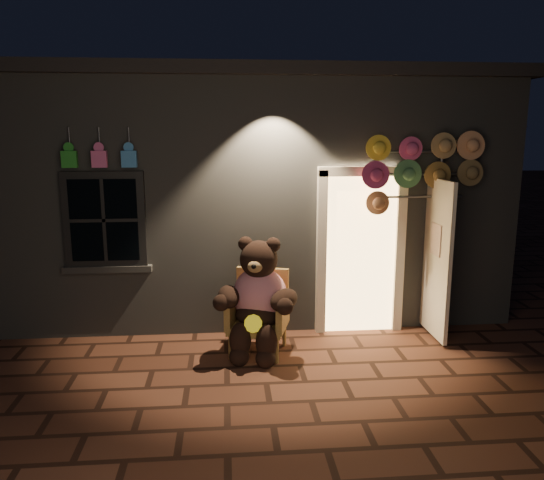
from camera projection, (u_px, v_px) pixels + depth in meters
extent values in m
plane|color=brown|center=(266.00, 383.00, 5.63)|extent=(60.00, 60.00, 0.00)
cube|color=slate|center=(249.00, 189.00, 9.20)|extent=(7.00, 5.00, 3.30)
cube|color=black|center=(248.00, 86.00, 8.85)|extent=(7.30, 5.30, 0.16)
cube|color=black|center=(105.00, 220.00, 6.58)|extent=(1.00, 0.10, 1.20)
cube|color=black|center=(104.00, 220.00, 6.55)|extent=(0.82, 0.06, 1.02)
cube|color=slate|center=(108.00, 269.00, 6.71)|extent=(1.10, 0.14, 0.08)
cube|color=#FFC672|center=(360.00, 253.00, 6.98)|extent=(0.92, 0.10, 2.10)
cube|color=beige|center=(321.00, 255.00, 6.89)|extent=(0.12, 0.12, 2.20)
cube|color=beige|center=(399.00, 253.00, 6.98)|extent=(0.12, 0.12, 2.20)
cube|color=beige|center=(363.00, 171.00, 6.72)|extent=(1.16, 0.12, 0.12)
cube|color=beige|center=(437.00, 259.00, 6.68)|extent=(0.05, 0.80, 2.00)
cube|color=#258A27|center=(69.00, 159.00, 6.32)|extent=(0.18, 0.07, 0.20)
cylinder|color=#59595E|center=(69.00, 138.00, 6.33)|extent=(0.02, 0.02, 0.25)
cube|color=#D45791|center=(99.00, 159.00, 6.35)|extent=(0.18, 0.07, 0.20)
cylinder|color=#59595E|center=(99.00, 138.00, 6.36)|extent=(0.02, 0.02, 0.25)
cube|color=#357ABC|center=(129.00, 159.00, 6.38)|extent=(0.18, 0.07, 0.20)
cylinder|color=#59595E|center=(129.00, 138.00, 6.39)|extent=(0.02, 0.02, 0.25)
cube|color=#A3833F|center=(258.00, 326.00, 6.35)|extent=(0.78, 0.75, 0.09)
cube|color=#A3833F|center=(263.00, 293.00, 6.55)|extent=(0.64, 0.25, 0.65)
cube|color=#A3833F|center=(233.00, 310.00, 6.35)|extent=(0.22, 0.55, 0.37)
cube|color=#A3833F|center=(283.00, 313.00, 6.24)|extent=(0.22, 0.55, 0.37)
cylinder|color=#A3833F|center=(230.00, 348.00, 6.19)|extent=(0.05, 0.05, 0.29)
cylinder|color=#A3833F|center=(277.00, 351.00, 6.09)|extent=(0.05, 0.05, 0.29)
cylinder|color=#A3833F|center=(241.00, 332.00, 6.69)|extent=(0.05, 0.05, 0.29)
cylinder|color=#A3833F|center=(284.00, 335.00, 6.59)|extent=(0.05, 0.05, 0.29)
ellipsoid|color=red|center=(260.00, 295.00, 6.32)|extent=(0.78, 0.69, 0.69)
ellipsoid|color=black|center=(259.00, 314.00, 6.29)|extent=(0.65, 0.59, 0.32)
sphere|color=black|center=(259.00, 259.00, 6.19)|extent=(0.55, 0.55, 0.44)
sphere|color=black|center=(246.00, 244.00, 6.21)|extent=(0.17, 0.17, 0.17)
sphere|color=black|center=(273.00, 245.00, 6.15)|extent=(0.17, 0.17, 0.17)
ellipsoid|color=olive|center=(255.00, 267.00, 6.00)|extent=(0.20, 0.16, 0.14)
ellipsoid|color=black|center=(228.00, 297.00, 6.17)|extent=(0.28, 0.47, 0.25)
ellipsoid|color=black|center=(284.00, 300.00, 6.05)|extent=(0.47, 0.51, 0.25)
ellipsoid|color=black|center=(240.00, 340.00, 6.09)|extent=(0.25, 0.25, 0.43)
ellipsoid|color=black|center=(267.00, 342.00, 6.03)|extent=(0.25, 0.25, 0.43)
sphere|color=black|center=(239.00, 356.00, 6.07)|extent=(0.23, 0.23, 0.23)
sphere|color=black|center=(266.00, 359.00, 6.01)|extent=(0.23, 0.23, 0.23)
cylinder|color=yellow|center=(253.00, 324.00, 6.02)|extent=(0.23, 0.14, 0.21)
cylinder|color=#59595E|center=(437.00, 236.00, 6.92)|extent=(0.04, 0.04, 2.57)
cylinder|color=#59595E|center=(421.00, 152.00, 6.65)|extent=(1.14, 0.03, 0.03)
cylinder|color=#59595E|center=(420.00, 174.00, 6.71)|extent=(1.14, 0.03, 0.03)
cylinder|color=#59595E|center=(419.00, 197.00, 6.77)|extent=(1.14, 0.03, 0.03)
cylinder|color=yellow|center=(379.00, 148.00, 6.54)|extent=(0.32, 0.11, 0.33)
cylinder|color=#EC518D|center=(410.00, 148.00, 6.54)|extent=(0.32, 0.11, 0.33)
cylinder|color=tan|center=(441.00, 148.00, 6.54)|extent=(0.32, 0.11, 0.33)
cylinder|color=#F9A971|center=(468.00, 148.00, 6.63)|extent=(0.32, 0.11, 0.33)
cylinder|color=#BC3974|center=(379.00, 175.00, 6.57)|extent=(0.32, 0.11, 0.33)
cylinder|color=#4C8A53|center=(409.00, 175.00, 6.58)|extent=(0.32, 0.11, 0.33)
cylinder|color=olive|center=(437.00, 175.00, 6.67)|extent=(0.32, 0.11, 0.33)
cylinder|color=olive|center=(467.00, 175.00, 6.67)|extent=(0.32, 0.11, 0.33)
cylinder|color=#BA794A|center=(378.00, 202.00, 6.61)|extent=(0.32, 0.11, 0.33)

